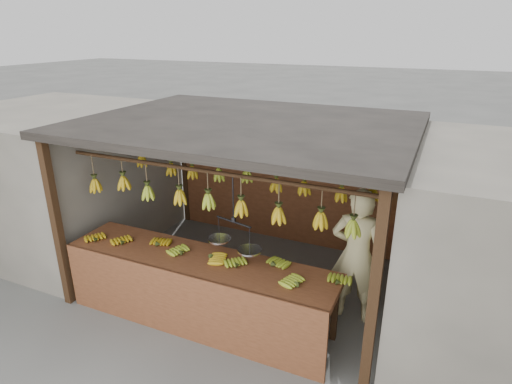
% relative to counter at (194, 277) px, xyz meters
% --- Properties ---
extents(ground, '(80.00, 80.00, 0.00)m').
position_rel_counter_xyz_m(ground, '(0.13, 1.23, -0.71)').
color(ground, '#5B5B57').
extents(stall, '(4.30, 3.30, 2.40)m').
position_rel_counter_xyz_m(stall, '(0.13, 1.56, 1.26)').
color(stall, black).
rests_on(stall, ground).
extents(neighbor_left, '(3.00, 3.00, 2.30)m').
position_rel_counter_xyz_m(neighbor_left, '(-3.47, 1.23, 0.44)').
color(neighbor_left, slate).
rests_on(neighbor_left, ground).
extents(counter, '(3.54, 0.79, 0.96)m').
position_rel_counter_xyz_m(counter, '(0.00, 0.00, 0.00)').
color(counter, brown).
rests_on(counter, ground).
extents(hanging_bananas, '(3.63, 2.24, 0.39)m').
position_rel_counter_xyz_m(hanging_bananas, '(0.13, 1.22, 0.91)').
color(hanging_bananas, '#B58F13').
rests_on(hanging_bananas, ground).
extents(balance_scale, '(0.73, 0.38, 0.88)m').
position_rel_counter_xyz_m(balance_scale, '(0.43, 0.23, 0.47)').
color(balance_scale, black).
rests_on(balance_scale, ground).
extents(vendor, '(0.66, 0.44, 1.78)m').
position_rel_counter_xyz_m(vendor, '(1.73, 1.01, 0.18)').
color(vendor, beige).
rests_on(vendor, ground).
extents(bag_bundles, '(0.08, 0.26, 1.28)m').
position_rel_counter_xyz_m(bag_bundles, '(2.07, 2.58, 0.25)').
color(bag_bundles, '#1426BF').
rests_on(bag_bundles, ground).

